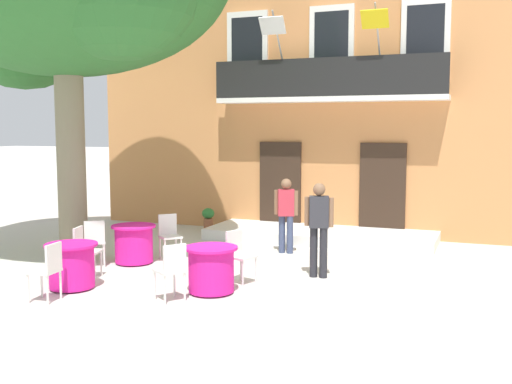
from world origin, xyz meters
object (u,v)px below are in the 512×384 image
Objects in this scene: cafe_chair_near_tree_0 at (238,253)px; cafe_table_front at (72,265)px; cafe_chair_front_0 at (48,268)px; cafe_table_middle at (134,244)px; cafe_table_near_tree at (211,269)px; pedestrian_mid_plaza at (286,211)px; cafe_chair_near_tree_1 at (172,268)px; ground_planter_left at (208,218)px; pedestrian_near_entrance at (319,224)px; cafe_chair_front_1 at (84,248)px; cafe_chair_middle_0 at (94,240)px; cafe_chair_middle_1 at (169,233)px.

cafe_chair_near_tree_0 is 2.78m from cafe_table_front.
cafe_table_middle is at bearing 94.59° from cafe_chair_front_0.
pedestrian_mid_plaza is at bearing 87.72° from cafe_table_near_tree.
cafe_chair_front_0 is (-2.12, -1.34, 0.14)m from cafe_table_near_tree.
cafe_table_front is (-1.92, 0.07, -0.14)m from cafe_chair_near_tree_1.
cafe_table_front is 1.43× the size of ground_planter_left.
pedestrian_mid_plaza is (-1.21, 1.79, -0.06)m from pedestrian_near_entrance.
cafe_table_front is 0.51× the size of pedestrian_near_entrance.
cafe_chair_front_0 is 1.51× the size of ground_planter_left.
pedestrian_near_entrance is at bearing 31.63° from cafe_table_front.
cafe_chair_front_1 is (-0.28, 0.70, 0.14)m from cafe_table_front.
cafe_chair_middle_0 is 1.50m from cafe_chair_middle_1.
cafe_chair_front_1 is (-0.20, -1.29, 0.14)m from cafe_table_middle.
cafe_chair_middle_0 is 4.40m from ground_planter_left.
cafe_chair_middle_0 is at bearing 177.47° from cafe_chair_near_tree_0.
cafe_chair_near_tree_1 is 2.88m from pedestrian_near_entrance.
cafe_chair_middle_1 is at bearing 120.05° from cafe_chair_near_tree_1.
cafe_chair_near_tree_0 is at bearing -142.93° from pedestrian_near_entrance.
pedestrian_near_entrance reaches higher than cafe_chair_front_1.
ground_planter_left is at bearing 145.92° from pedestrian_mid_plaza.
cafe_chair_front_0 reaches higher than cafe_table_near_tree.
cafe_chair_middle_0 is 1.05× the size of cafe_table_front.
cafe_chair_middle_1 and cafe_chair_front_0 have the same top height.
ground_planter_left is at bearing 86.08° from cafe_chair_middle_0.
cafe_chair_near_tree_0 is 5.30m from ground_planter_left.
cafe_table_near_tree is at bearing -102.95° from cafe_chair_near_tree_0.
cafe_table_middle is 0.95× the size of cafe_chair_middle_0.
cafe_chair_near_tree_1 is 1.00× the size of cafe_chair_middle_1.
cafe_chair_near_tree_0 is 0.54× the size of pedestrian_near_entrance.
pedestrian_near_entrance is 1.06× the size of pedestrian_mid_plaza.
pedestrian_near_entrance reaches higher than cafe_chair_near_tree_1.
cafe_chair_near_tree_0 reaches higher than cafe_table_near_tree.
cafe_table_near_tree is 3.02m from cafe_chair_middle_0.
cafe_chair_near_tree_1 is 1.90m from cafe_chair_front_0.
cafe_chair_front_0 is 1.00× the size of cafe_chair_front_1.
cafe_chair_middle_0 is at bearing 109.00° from cafe_chair_front_0.
pedestrian_mid_plaza is at bearing 40.15° from cafe_chair_middle_0.
cafe_chair_middle_1 is at bearing 173.41° from pedestrian_near_entrance.
pedestrian_mid_plaza is (2.48, 2.02, 0.51)m from cafe_table_middle.
cafe_table_front is at bearing -86.92° from ground_planter_left.
cafe_chair_near_tree_0 is 2.71m from pedestrian_mid_plaza.
pedestrian_near_entrance reaches higher than cafe_table_near_tree.
cafe_chair_near_tree_0 is 2.42m from cafe_chair_middle_1.
cafe_chair_near_tree_1 reaches higher than ground_planter_left.
cafe_chair_front_0 is (-0.23, -3.34, 0.00)m from cafe_chair_middle_1.
pedestrian_near_entrance reaches higher than cafe_chair_middle_0.
cafe_chair_near_tree_0 is 1.51× the size of ground_planter_left.
cafe_table_middle is at bearing 44.03° from cafe_chair_middle_0.
cafe_chair_near_tree_0 is 2.79m from cafe_chair_front_1.
ground_planter_left is at bearing 116.18° from cafe_table_near_tree.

